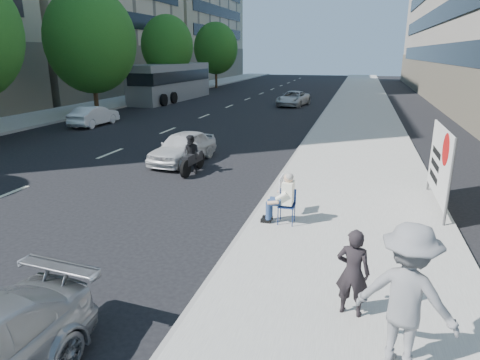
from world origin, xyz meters
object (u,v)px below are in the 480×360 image
(white_sedan_mid, at_px, (94,116))
(seated_protester, at_px, (283,195))
(white_sedan_far, at_px, (293,98))
(motorcycle, at_px, (192,156))
(protest_banner, at_px, (440,162))
(white_sedan_near, at_px, (183,147))
(jogger, at_px, (407,297))
(bus, at_px, (172,82))
(pedestrian_woman, at_px, (353,272))

(white_sedan_mid, bearing_deg, seated_protester, 139.21)
(seated_protester, distance_m, white_sedan_far, 26.28)
(white_sedan_mid, relative_size, white_sedan_far, 0.83)
(white_sedan_far, height_order, motorcycle, motorcycle)
(protest_banner, xyz_separation_m, motorcycle, (-7.99, 1.81, -0.76))
(protest_banner, bearing_deg, white_sedan_near, 160.07)
(white_sedan_near, height_order, motorcycle, motorcycle)
(seated_protester, xyz_separation_m, white_sedan_mid, (-13.83, 12.64, -0.28))
(seated_protester, relative_size, white_sedan_near, 0.36)
(white_sedan_near, distance_m, white_sedan_far, 20.43)
(motorcycle, bearing_deg, seated_protester, -40.31)
(seated_protester, bearing_deg, white_sedan_far, 98.20)
(jogger, xyz_separation_m, bus, (-17.75, 31.95, 0.45))
(white_sedan_near, bearing_deg, bus, 122.83)
(seated_protester, bearing_deg, protest_banner, 31.40)
(white_sedan_far, bearing_deg, seated_protester, -73.81)
(protest_banner, distance_m, white_sedan_far, 24.85)
(seated_protester, relative_size, bus, 0.11)
(white_sedan_far, xyz_separation_m, motorcycle, (-0.35, -21.83, 0.04))
(white_sedan_mid, distance_m, white_sedan_far, 16.74)
(seated_protester, relative_size, pedestrian_woman, 0.88)
(white_sedan_mid, distance_m, motorcycle, 12.89)
(motorcycle, distance_m, bus, 25.74)
(protest_banner, height_order, white_sedan_mid, protest_banner)
(motorcycle, bearing_deg, protest_banner, -7.47)
(white_sedan_mid, height_order, white_sedan_far, white_sedan_far)
(protest_banner, bearing_deg, white_sedan_far, 107.92)
(white_sedan_far, bearing_deg, motorcycle, -82.93)
(jogger, xyz_separation_m, white_sedan_mid, (-16.30, 17.25, -0.59))
(seated_protester, xyz_separation_m, white_sedan_near, (-5.05, 5.62, -0.25))
(pedestrian_woman, height_order, white_sedan_far, pedestrian_woman)
(pedestrian_woman, height_order, protest_banner, protest_banner)
(pedestrian_woman, bearing_deg, seated_protester, -54.42)
(pedestrian_woman, distance_m, bus, 35.32)
(pedestrian_woman, relative_size, white_sedan_far, 0.34)
(pedestrian_woman, bearing_deg, protest_banner, -100.34)
(protest_banner, xyz_separation_m, white_sedan_mid, (-17.72, 10.26, -0.81))
(motorcycle, xyz_separation_m, bus, (-11.19, 23.16, 1.00))
(pedestrian_woman, distance_m, white_sedan_far, 30.10)
(seated_protester, relative_size, protest_banner, 0.43)
(jogger, distance_m, white_sedan_mid, 23.74)
(white_sedan_far, bearing_deg, protest_banner, -64.10)
(seated_protester, distance_m, pedestrian_woman, 4.00)
(jogger, relative_size, white_sedan_far, 0.48)
(white_sedan_far, relative_size, bus, 0.36)
(white_sedan_far, xyz_separation_m, bus, (-11.54, 1.33, 1.04))
(jogger, height_order, white_sedan_near, jogger)
(motorcycle, bearing_deg, bus, 121.08)
(white_sedan_far, bearing_deg, jogger, -70.54)
(jogger, bearing_deg, protest_banner, -83.82)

